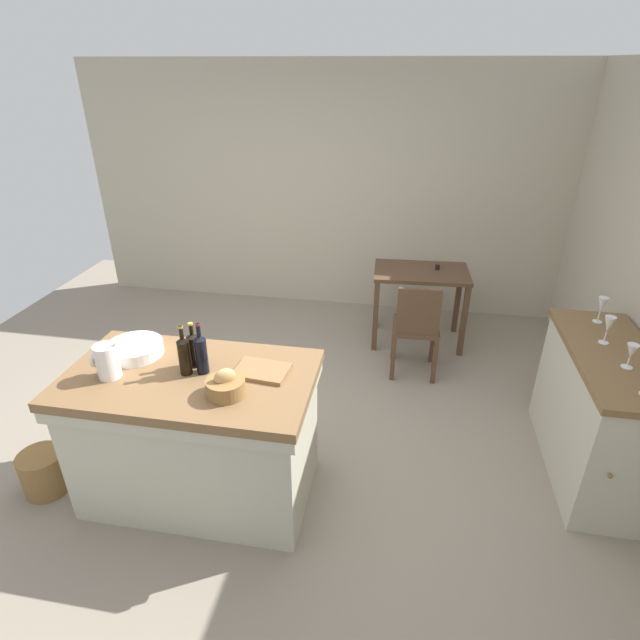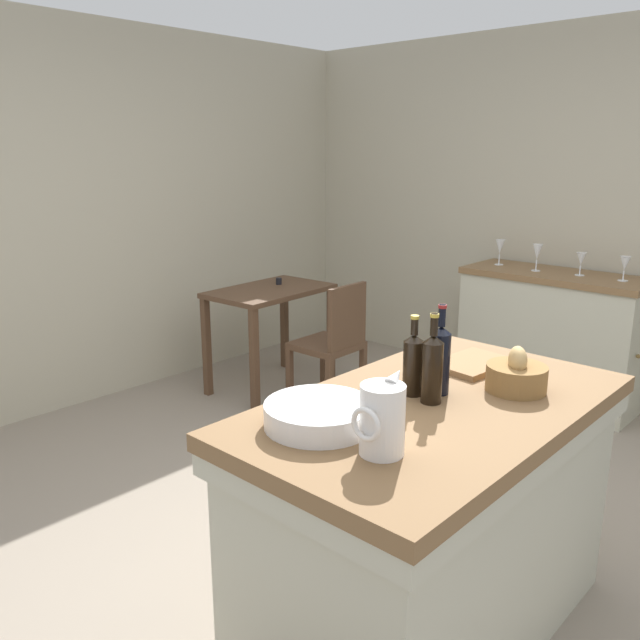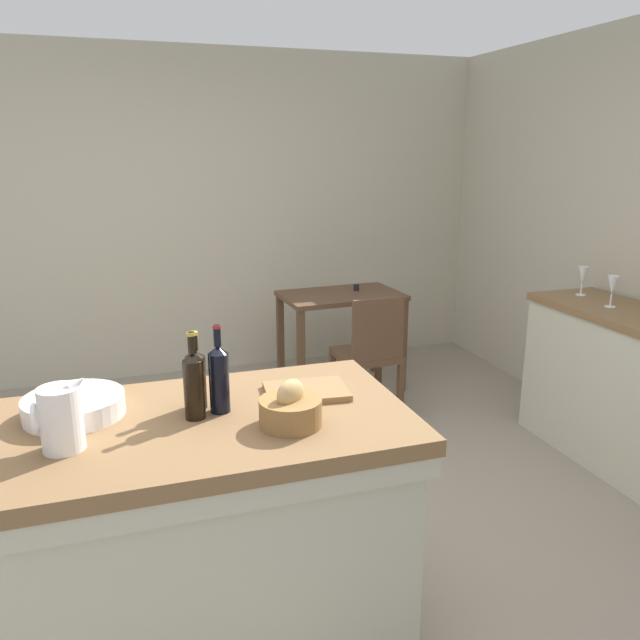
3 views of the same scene
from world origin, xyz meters
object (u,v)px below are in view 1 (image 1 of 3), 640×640
(writing_desk, at_px, (421,283))
(wine_bottle_dark, at_px, (201,353))
(island_table, at_px, (197,431))
(wash_bowl, at_px, (135,349))
(cutting_board, at_px, (262,371))
(wine_bottle_amber, at_px, (194,349))
(wicker_hamper, at_px, (44,472))
(wine_glass_right, at_px, (602,305))
(wooden_chair, at_px, (416,327))
(pitcher, at_px, (107,361))
(side_cabinet, at_px, (597,413))
(bread_basket, at_px, (225,386))
(wine_glass_middle, at_px, (609,325))
(wine_glass_left, at_px, (631,352))
(wine_bottle_green, at_px, (184,355))

(writing_desk, bearing_deg, wine_bottle_dark, -119.77)
(island_table, distance_m, wash_bowl, 0.64)
(writing_desk, distance_m, cutting_board, 2.42)
(writing_desk, height_order, wine_bottle_amber, wine_bottle_amber)
(wine_bottle_amber, height_order, wicker_hamper, wine_bottle_amber)
(writing_desk, xyz_separation_m, cutting_board, (-0.95, -2.21, 0.29))
(wine_bottle_dark, bearing_deg, island_table, -153.20)
(island_table, relative_size, wine_glass_right, 7.95)
(wooden_chair, bearing_deg, wine_glass_right, -24.31)
(writing_desk, height_order, pitcher, pitcher)
(wine_bottle_dark, bearing_deg, wooden_chair, 51.92)
(side_cabinet, bearing_deg, bread_basket, -160.20)
(wash_bowl, distance_m, cutting_board, 0.84)
(cutting_board, bearing_deg, wine_bottle_dark, -170.33)
(wooden_chair, height_order, wine_glass_middle, wine_glass_middle)
(writing_desk, distance_m, wine_glass_left, 2.19)
(wine_glass_left, height_order, wine_glass_middle, wine_glass_middle)
(bread_basket, bearing_deg, wine_glass_left, 16.22)
(island_table, bearing_deg, wash_bowl, 159.15)
(wooden_chair, bearing_deg, writing_desk, 87.74)
(pitcher, relative_size, wicker_hamper, 0.86)
(wine_bottle_amber, bearing_deg, wine_bottle_dark, -40.00)
(island_table, relative_size, wicker_hamper, 5.09)
(wicker_hamper, bearing_deg, wine_bottle_green, 10.49)
(island_table, xyz_separation_m, wine_bottle_amber, (0.00, 0.10, 0.54))
(wine_glass_right, bearing_deg, wine_glass_left, -90.96)
(bread_basket, xyz_separation_m, cutting_board, (0.14, 0.25, -0.05))
(pitcher, height_order, wine_bottle_green, wine_bottle_green)
(wine_bottle_dark, bearing_deg, wicker_hamper, -168.95)
(wine_glass_right, relative_size, wicker_hamper, 0.64)
(wooden_chair, relative_size, wine_bottle_green, 2.85)
(wine_bottle_dark, relative_size, wine_glass_right, 1.75)
(writing_desk, distance_m, pitcher, 3.04)
(wine_bottle_amber, height_order, wine_glass_middle, wine_bottle_amber)
(writing_desk, xyz_separation_m, bread_basket, (-1.09, -2.46, 0.33))
(island_table, relative_size, side_cabinet, 1.18)
(wine_bottle_green, relative_size, wine_glass_right, 1.69)
(wine_bottle_amber, xyz_separation_m, wine_glass_middle, (2.51, 0.70, 0.03))
(cutting_board, bearing_deg, writing_desk, 66.62)
(wine_bottle_amber, relative_size, wine_bottle_green, 0.92)
(wine_glass_left, bearing_deg, wine_glass_right, 89.04)
(cutting_board, distance_m, wine_bottle_amber, 0.43)
(wooden_chair, xyz_separation_m, wine_bottle_amber, (-1.34, -1.56, 0.54))
(wine_glass_left, bearing_deg, side_cabinet, 93.35)
(side_cabinet, height_order, pitcher, pitcher)
(cutting_board, bearing_deg, wine_glass_right, 25.26)
(island_table, bearing_deg, wine_bottle_green, 147.28)
(wash_bowl, bearing_deg, wine_bottle_green, -20.33)
(writing_desk, relative_size, wine_bottle_dark, 2.86)
(pitcher, bearing_deg, wine_glass_left, 11.50)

